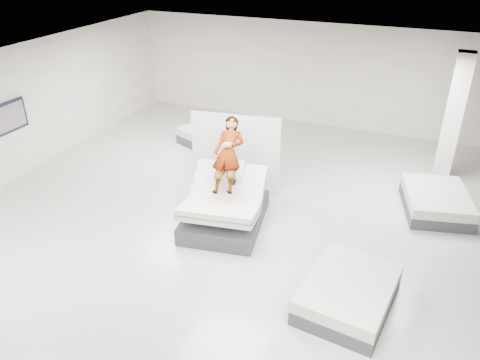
{
  "coord_description": "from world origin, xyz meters",
  "views": [
    {
      "loc": [
        3.37,
        -7.26,
        5.57
      ],
      "look_at": [
        0.05,
        0.67,
        1.0
      ],
      "focal_mm": 35.0,
      "sensor_mm": 36.0,
      "label": 1
    }
  ],
  "objects_px": {
    "flat_bed_right_near": "(348,294)",
    "remote": "(234,182)",
    "flat_bed_right_far": "(436,202)",
    "divider_panel": "(236,153)",
    "column": "(453,119)",
    "flat_bed_left_far": "(213,137)",
    "hero_bed": "(225,208)",
    "person": "(228,165)",
    "wall_poster": "(10,117)"
  },
  "relations": [
    {
      "from": "divider_panel",
      "to": "wall_poster",
      "type": "relative_size",
      "value": 2.22
    },
    {
      "from": "flat_bed_right_near",
      "to": "flat_bed_left_far",
      "type": "relative_size",
      "value": 0.9
    },
    {
      "from": "flat_bed_right_far",
      "to": "flat_bed_left_far",
      "type": "bearing_deg",
      "value": 167.31
    },
    {
      "from": "flat_bed_right_near",
      "to": "flat_bed_left_far",
      "type": "height_order",
      "value": "flat_bed_right_near"
    },
    {
      "from": "hero_bed",
      "to": "remote",
      "type": "distance_m",
      "value": 0.7
    },
    {
      "from": "hero_bed",
      "to": "divider_panel",
      "type": "bearing_deg",
      "value": 104.7
    },
    {
      "from": "flat_bed_right_near",
      "to": "flat_bed_left_far",
      "type": "xyz_separation_m",
      "value": [
        -4.98,
        5.18,
        -0.0
      ]
    },
    {
      "from": "person",
      "to": "remote",
      "type": "relative_size",
      "value": 12.13
    },
    {
      "from": "flat_bed_right_near",
      "to": "wall_poster",
      "type": "height_order",
      "value": "wall_poster"
    },
    {
      "from": "flat_bed_right_far",
      "to": "column",
      "type": "height_order",
      "value": "column"
    },
    {
      "from": "remote",
      "to": "flat_bed_right_far",
      "type": "xyz_separation_m",
      "value": [
        3.91,
        2.31,
        -0.82
      ]
    },
    {
      "from": "remote",
      "to": "wall_poster",
      "type": "bearing_deg",
      "value": 169.69
    },
    {
      "from": "person",
      "to": "flat_bed_left_far",
      "type": "xyz_separation_m",
      "value": [
        -2.01,
        3.39,
        -1.02
      ]
    },
    {
      "from": "flat_bed_right_near",
      "to": "wall_poster",
      "type": "relative_size",
      "value": 2.05
    },
    {
      "from": "divider_panel",
      "to": "flat_bed_right_far",
      "type": "height_order",
      "value": "divider_panel"
    },
    {
      "from": "remote",
      "to": "divider_panel",
      "type": "height_order",
      "value": "divider_panel"
    },
    {
      "from": "person",
      "to": "flat_bed_right_near",
      "type": "relative_size",
      "value": 0.87
    },
    {
      "from": "column",
      "to": "person",
      "type": "bearing_deg",
      "value": -138.33
    },
    {
      "from": "hero_bed",
      "to": "column",
      "type": "height_order",
      "value": "column"
    },
    {
      "from": "divider_panel",
      "to": "flat_bed_right_near",
      "type": "bearing_deg",
      "value": -51.47
    },
    {
      "from": "flat_bed_right_near",
      "to": "remote",
      "type": "bearing_deg",
      "value": 151.19
    },
    {
      "from": "flat_bed_right_far",
      "to": "column",
      "type": "relative_size",
      "value": 0.63
    },
    {
      "from": "remote",
      "to": "flat_bed_right_far",
      "type": "height_order",
      "value": "remote"
    },
    {
      "from": "flat_bed_left_far",
      "to": "column",
      "type": "distance_m",
      "value": 6.41
    },
    {
      "from": "remote",
      "to": "wall_poster",
      "type": "xyz_separation_m",
      "value": [
        -5.97,
        0.08,
        0.54
      ]
    },
    {
      "from": "flat_bed_right_near",
      "to": "wall_poster",
      "type": "bearing_deg",
      "value": 169.77
    },
    {
      "from": "hero_bed",
      "to": "divider_panel",
      "type": "distance_m",
      "value": 1.67
    },
    {
      "from": "remote",
      "to": "column",
      "type": "relative_size",
      "value": 0.04
    },
    {
      "from": "wall_poster",
      "to": "flat_bed_right_far",
      "type": "bearing_deg",
      "value": 12.7
    },
    {
      "from": "divider_panel",
      "to": "column",
      "type": "distance_m",
      "value": 5.29
    },
    {
      "from": "remote",
      "to": "flat_bed_left_far",
      "type": "relative_size",
      "value": 0.06
    },
    {
      "from": "person",
      "to": "wall_poster",
      "type": "xyz_separation_m",
      "value": [
        -5.69,
        -0.23,
        0.33
      ]
    },
    {
      "from": "divider_panel",
      "to": "wall_poster",
      "type": "xyz_separation_m",
      "value": [
        -5.34,
        -1.44,
        0.64
      ]
    },
    {
      "from": "flat_bed_right_far",
      "to": "flat_bed_left_far",
      "type": "distance_m",
      "value": 6.35
    },
    {
      "from": "divider_panel",
      "to": "flat_bed_right_far",
      "type": "bearing_deg",
      "value": 0.58
    },
    {
      "from": "divider_panel",
      "to": "column",
      "type": "xyz_separation_m",
      "value": [
        4.59,
        2.56,
        0.64
      ]
    },
    {
      "from": "flat_bed_right_near",
      "to": "column",
      "type": "height_order",
      "value": "column"
    },
    {
      "from": "person",
      "to": "divider_panel",
      "type": "bearing_deg",
      "value": 96.5
    },
    {
      "from": "hero_bed",
      "to": "flat_bed_left_far",
      "type": "height_order",
      "value": "hero_bed"
    },
    {
      "from": "person",
      "to": "remote",
      "type": "distance_m",
      "value": 0.46
    },
    {
      "from": "person",
      "to": "flat_bed_right_far",
      "type": "relative_size",
      "value": 0.85
    },
    {
      "from": "flat_bed_right_far",
      "to": "divider_panel",
      "type": "bearing_deg",
      "value": -170.14
    },
    {
      "from": "remote",
      "to": "person",
      "type": "bearing_deg",
      "value": 122.15
    },
    {
      "from": "hero_bed",
      "to": "column",
      "type": "bearing_deg",
      "value": 44.3
    },
    {
      "from": "person",
      "to": "flat_bed_right_far",
      "type": "height_order",
      "value": "person"
    },
    {
      "from": "person",
      "to": "flat_bed_left_far",
      "type": "relative_size",
      "value": 0.79
    },
    {
      "from": "divider_panel",
      "to": "flat_bed_left_far",
      "type": "distance_m",
      "value": 2.83
    },
    {
      "from": "flat_bed_right_far",
      "to": "flat_bed_left_far",
      "type": "height_order",
      "value": "flat_bed_left_far"
    },
    {
      "from": "divider_panel",
      "to": "hero_bed",
      "type": "bearing_deg",
      "value": -84.58
    },
    {
      "from": "person",
      "to": "remote",
      "type": "height_order",
      "value": "person"
    }
  ]
}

